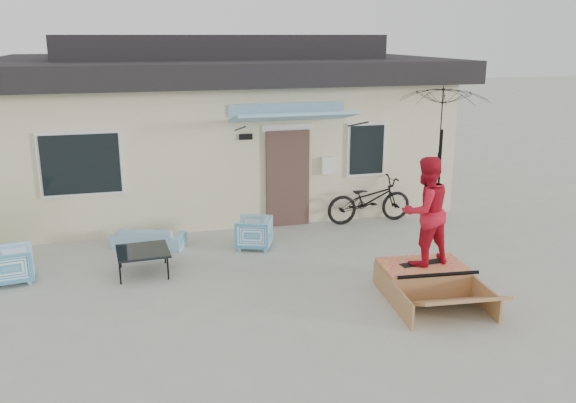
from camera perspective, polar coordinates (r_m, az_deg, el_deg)
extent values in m
plane|color=#A9AB9E|center=(9.06, 1.11, -11.06)|extent=(90.00, 90.00, 0.00)
cube|color=beige|center=(16.15, -6.74, 6.30)|extent=(10.00, 7.00, 3.00)
cube|color=black|center=(15.97, -6.94, 12.51)|extent=(10.80, 7.80, 0.50)
cube|color=black|center=(15.95, -7.00, 14.49)|extent=(7.50, 4.50, 0.60)
cube|color=brown|center=(13.02, -0.03, 2.17)|extent=(0.95, 0.08, 2.10)
cube|color=white|center=(12.54, -18.97, 3.38)|extent=(1.60, 0.06, 1.30)
cube|color=white|center=(13.48, 7.40, 4.89)|extent=(0.90, 0.06, 1.20)
cube|color=teal|center=(12.29, 0.58, 8.01)|extent=(2.50, 1.09, 0.29)
imported|color=teal|center=(12.18, -13.02, -3.00)|extent=(1.44, 0.90, 0.54)
imported|color=teal|center=(11.23, -24.61, -5.28)|extent=(0.70, 0.74, 0.68)
imported|color=teal|center=(11.83, -3.26, -2.83)|extent=(0.81, 0.83, 0.67)
cube|color=black|center=(10.90, -13.50, -5.55)|extent=(0.93, 0.93, 0.44)
imported|color=black|center=(13.46, 7.69, 0.62)|extent=(1.97, 0.72, 1.25)
cylinder|color=black|center=(13.55, 14.08, 2.23)|extent=(0.05, 0.05, 2.10)
imported|color=black|center=(13.41, 14.28, 5.14)|extent=(2.27, 2.15, 0.90)
cube|color=black|center=(10.11, 12.54, -5.66)|extent=(0.76, 0.25, 0.05)
imported|color=red|center=(9.82, 12.84, -0.73)|extent=(0.98, 0.82, 1.76)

